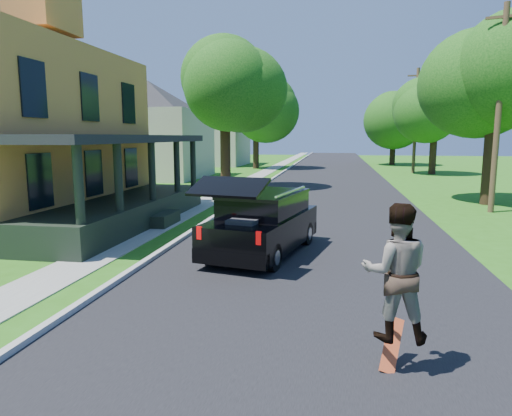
% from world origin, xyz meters
% --- Properties ---
extents(ground, '(140.00, 140.00, 0.00)m').
position_xyz_m(ground, '(0.00, 0.00, 0.00)').
color(ground, '#2A6614').
rests_on(ground, ground).
extents(street, '(8.00, 120.00, 0.02)m').
position_xyz_m(street, '(0.00, 20.00, 0.00)').
color(street, black).
rests_on(street, ground).
extents(curb, '(0.15, 120.00, 0.12)m').
position_xyz_m(curb, '(-4.05, 20.00, 0.00)').
color(curb, '#A7A6A1').
rests_on(curb, ground).
extents(sidewalk, '(1.30, 120.00, 0.03)m').
position_xyz_m(sidewalk, '(-5.60, 20.00, 0.00)').
color(sidewalk, gray).
rests_on(sidewalk, ground).
extents(front_walk, '(6.50, 1.20, 0.03)m').
position_xyz_m(front_walk, '(-9.50, 6.00, 0.00)').
color(front_walk, gray).
rests_on(front_walk, ground).
extents(neighbor_house_mid, '(12.78, 12.78, 8.30)m').
position_xyz_m(neighbor_house_mid, '(-13.50, 24.00, 4.19)').
color(neighbor_house_mid, beige).
rests_on(neighbor_house_mid, ground).
extents(neighbor_house_far, '(12.78, 12.78, 8.30)m').
position_xyz_m(neighbor_house_far, '(-13.50, 40.00, 4.19)').
color(neighbor_house_far, beige).
rests_on(neighbor_house_far, ground).
extents(black_suv, '(2.65, 4.93, 2.18)m').
position_xyz_m(black_suv, '(-1.40, 2.73, 0.83)').
color(black_suv, black).
rests_on(black_suv, ground).
extents(skateboarder, '(0.89, 0.70, 1.79)m').
position_xyz_m(skateboarder, '(1.25, -3.00, 1.35)').
color(skateboarder, black).
rests_on(skateboarder, ground).
extents(skateboard, '(0.36, 0.51, 0.65)m').
position_xyz_m(skateboard, '(1.25, -2.89, 0.28)').
color(skateboard, '#B0360F').
rests_on(skateboard, ground).
extents(tree_left_mid, '(6.69, 6.73, 9.58)m').
position_xyz_m(tree_left_mid, '(-6.12, 17.85, 6.33)').
color(tree_left_mid, black).
rests_on(tree_left_mid, ground).
extents(tree_left_far, '(8.06, 7.88, 9.82)m').
position_xyz_m(tree_left_far, '(-7.31, 35.08, 6.38)').
color(tree_left_far, black).
rests_on(tree_left_far, ground).
extents(tree_right_near, '(6.70, 6.82, 9.15)m').
position_xyz_m(tree_right_near, '(7.27, 13.35, 6.03)').
color(tree_right_near, black).
rests_on(tree_right_near, ground).
extents(tree_right_mid, '(6.65, 6.32, 8.27)m').
position_xyz_m(tree_right_mid, '(8.23, 30.82, 5.52)').
color(tree_right_mid, black).
rests_on(tree_right_mid, ground).
extents(tree_right_far, '(7.19, 6.94, 8.89)m').
position_xyz_m(tree_right_far, '(6.50, 43.57, 5.59)').
color(tree_right_far, black).
rests_on(tree_right_far, ground).
extents(utility_pole_near, '(1.41, 0.50, 8.19)m').
position_xyz_m(utility_pole_near, '(6.76, 10.99, 4.22)').
color(utility_pole_near, '#41311E').
rests_on(utility_pole_near, ground).
extents(utility_pole_far, '(1.67, 0.29, 8.75)m').
position_xyz_m(utility_pole_far, '(7.00, 32.13, 4.52)').
color(utility_pole_far, '#41311E').
rests_on(utility_pole_far, ground).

